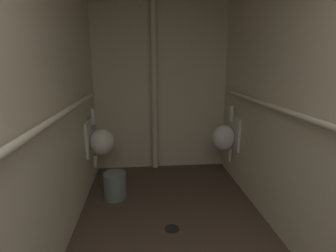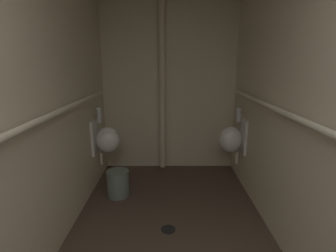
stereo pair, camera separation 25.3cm
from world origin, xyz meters
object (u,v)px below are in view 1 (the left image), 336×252
object	(u,v)px
floor_drain	(172,228)
waste_bin	(115,186)
urinal_left_mid	(100,141)
standpipe_back_wall	(154,80)
urinal_right_mid	(225,137)

from	to	relation	value
floor_drain	waste_bin	xyz separation A→B (m)	(-0.60, 0.66, 0.15)
waste_bin	urinal_left_mid	bearing A→B (deg)	120.75
standpipe_back_wall	floor_drain	distance (m)	1.99
urinal_left_mid	waste_bin	world-z (taller)	urinal_left_mid
standpipe_back_wall	floor_drain	bearing A→B (deg)	-86.74
standpipe_back_wall	waste_bin	size ratio (longest dim) A/B	8.24
urinal_left_mid	floor_drain	xyz separation A→B (m)	(0.79, -0.98, -0.60)
urinal_left_mid	standpipe_back_wall	size ratio (longest dim) A/B	0.29
standpipe_back_wall	waste_bin	bearing A→B (deg)	-121.48
standpipe_back_wall	floor_drain	world-z (taller)	standpipe_back_wall
floor_drain	urinal_left_mid	bearing A→B (deg)	128.87
urinal_right_mid	floor_drain	xyz separation A→B (m)	(-0.82, -1.01, -0.60)
standpipe_back_wall	waste_bin	xyz separation A→B (m)	(-0.51, -0.84, -1.16)
urinal_right_mid	standpipe_back_wall	bearing A→B (deg)	152.13
urinal_left_mid	standpipe_back_wall	world-z (taller)	standpipe_back_wall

